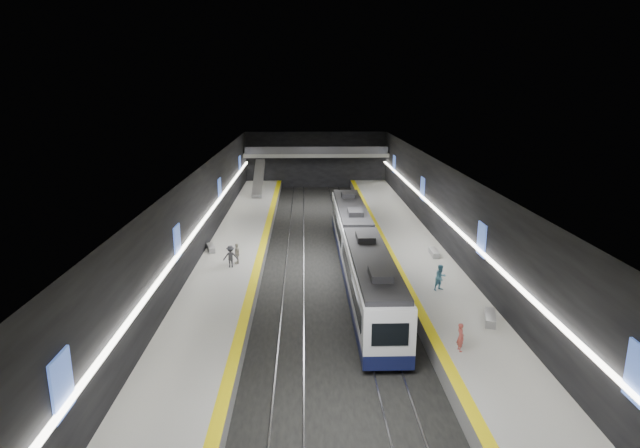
{
  "coord_description": "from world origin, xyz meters",
  "views": [
    {
      "loc": [
        -1.69,
        -41.32,
        14.27
      ],
      "look_at": [
        -0.3,
        5.27,
        2.2
      ],
      "focal_mm": 30.0,
      "sensor_mm": 36.0,
      "label": 1
    }
  ],
  "objects_px": {
    "escalator": "(259,178)",
    "bench_left_far": "(211,248)",
    "bench_right_near": "(490,318)",
    "passenger_left_a": "(237,254)",
    "train": "(359,248)",
    "passenger_right_a": "(461,337)",
    "passenger_left_b": "(231,257)",
    "bench_right_far": "(434,253)",
    "passenger_right_b": "(441,278)"
  },
  "relations": [
    {
      "from": "escalator",
      "to": "bench_left_far",
      "type": "relative_size",
      "value": 4.3
    },
    {
      "from": "escalator",
      "to": "passenger_right_b",
      "type": "distance_m",
      "value": 37.17
    },
    {
      "from": "passenger_left_a",
      "to": "bench_right_far",
      "type": "bearing_deg",
      "value": 73.85
    },
    {
      "from": "train",
      "to": "bench_right_near",
      "type": "relative_size",
      "value": 14.56
    },
    {
      "from": "passenger_left_a",
      "to": "bench_left_far",
      "type": "bearing_deg",
      "value": -164.56
    },
    {
      "from": "train",
      "to": "bench_right_near",
      "type": "xyz_separation_m",
      "value": [
        6.52,
        -10.85,
        -0.94
      ]
    },
    {
      "from": "bench_right_near",
      "to": "passenger_left_a",
      "type": "distance_m",
      "value": 19.35
    },
    {
      "from": "passenger_right_b",
      "to": "passenger_left_a",
      "type": "distance_m",
      "value": 15.44
    },
    {
      "from": "passenger_left_a",
      "to": "passenger_left_b",
      "type": "xyz_separation_m",
      "value": [
        -0.38,
        -0.85,
        0.03
      ]
    },
    {
      "from": "bench_right_near",
      "to": "passenger_right_a",
      "type": "distance_m",
      "value": 4.4
    },
    {
      "from": "bench_left_far",
      "to": "passenger_right_b",
      "type": "xyz_separation_m",
      "value": [
        16.84,
        -9.41,
        0.66
      ]
    },
    {
      "from": "passenger_right_b",
      "to": "passenger_left_b",
      "type": "distance_m",
      "value": 15.48
    },
    {
      "from": "passenger_right_b",
      "to": "train",
      "type": "bearing_deg",
      "value": 102.69
    },
    {
      "from": "train",
      "to": "passenger_left_a",
      "type": "height_order",
      "value": "train"
    },
    {
      "from": "train",
      "to": "escalator",
      "type": "distance_m",
      "value": 29.96
    },
    {
      "from": "train",
      "to": "passenger_right_b",
      "type": "xyz_separation_m",
      "value": [
        4.84,
        -5.83,
        -0.31
      ]
    },
    {
      "from": "escalator",
      "to": "bench_right_near",
      "type": "distance_m",
      "value": 42.46
    },
    {
      "from": "bench_left_far",
      "to": "passenger_right_b",
      "type": "relative_size",
      "value": 1.05
    },
    {
      "from": "escalator",
      "to": "passenger_right_a",
      "type": "distance_m",
      "value": 44.67
    },
    {
      "from": "passenger_left_a",
      "to": "bench_right_near",
      "type": "bearing_deg",
      "value": 33.58
    },
    {
      "from": "escalator",
      "to": "passenger_left_b",
      "type": "bearing_deg",
      "value": -89.54
    },
    {
      "from": "passenger_right_a",
      "to": "passenger_left_a",
      "type": "bearing_deg",
      "value": 36.44
    },
    {
      "from": "escalator",
      "to": "bench_right_near",
      "type": "bearing_deg",
      "value": -67.09
    },
    {
      "from": "passenger_left_b",
      "to": "train",
      "type": "bearing_deg",
      "value": 175.33
    },
    {
      "from": "passenger_right_a",
      "to": "passenger_left_b",
      "type": "xyz_separation_m",
      "value": [
        -13.55,
        13.55,
        0.08
      ]
    },
    {
      "from": "passenger_right_b",
      "to": "passenger_right_a",
      "type": "bearing_deg",
      "value": -124.19
    },
    {
      "from": "bench_right_near",
      "to": "passenger_left_a",
      "type": "height_order",
      "value": "passenger_left_a"
    },
    {
      "from": "bench_left_far",
      "to": "bench_right_near",
      "type": "height_order",
      "value": "bench_right_near"
    },
    {
      "from": "passenger_left_a",
      "to": "passenger_right_b",
      "type": "bearing_deg",
      "value": 45.45
    },
    {
      "from": "train",
      "to": "passenger_right_b",
      "type": "bearing_deg",
      "value": -50.31
    },
    {
      "from": "escalator",
      "to": "passenger_right_a",
      "type": "relative_size",
      "value": 5.27
    },
    {
      "from": "escalator",
      "to": "passenger_left_a",
      "type": "relative_size",
      "value": 4.91
    },
    {
      "from": "train",
      "to": "bench_left_far",
      "type": "xyz_separation_m",
      "value": [
        -12.0,
        3.57,
        -0.97
      ]
    },
    {
      "from": "bench_right_near",
      "to": "passenger_right_b",
      "type": "relative_size",
      "value": 1.16
    },
    {
      "from": "bench_right_far",
      "to": "train",
      "type": "bearing_deg",
      "value": -163.21
    },
    {
      "from": "escalator",
      "to": "bench_left_far",
      "type": "distance_m",
      "value": 24.8
    },
    {
      "from": "bench_right_far",
      "to": "passenger_right_b",
      "type": "distance_m",
      "value": 7.67
    },
    {
      "from": "escalator",
      "to": "bench_right_near",
      "type": "height_order",
      "value": "escalator"
    },
    {
      "from": "bench_left_far",
      "to": "passenger_right_a",
      "type": "relative_size",
      "value": 1.23
    },
    {
      "from": "escalator",
      "to": "passenger_left_b",
      "type": "distance_m",
      "value": 28.96
    },
    {
      "from": "bench_right_near",
      "to": "passenger_left_b",
      "type": "relative_size",
      "value": 1.22
    },
    {
      "from": "passenger_left_b",
      "to": "passenger_left_a",
      "type": "bearing_deg",
      "value": -122.78
    },
    {
      "from": "bench_right_near",
      "to": "bench_right_far",
      "type": "bearing_deg",
      "value": 108.65
    },
    {
      "from": "escalator",
      "to": "bench_left_far",
      "type": "xyz_separation_m",
      "value": [
        -2.0,
        -24.66,
        -1.67
      ]
    },
    {
      "from": "escalator",
      "to": "bench_left_far",
      "type": "bearing_deg",
      "value": -94.64
    },
    {
      "from": "escalator",
      "to": "passenger_right_b",
      "type": "bearing_deg",
      "value": -66.46
    },
    {
      "from": "passenger_right_a",
      "to": "passenger_left_b",
      "type": "relative_size",
      "value": 0.9
    },
    {
      "from": "train",
      "to": "escalator",
      "type": "height_order",
      "value": "escalator"
    },
    {
      "from": "escalator",
      "to": "passenger_right_b",
      "type": "xyz_separation_m",
      "value": [
        14.84,
        -34.06,
        -1.01
      ]
    },
    {
      "from": "train",
      "to": "passenger_left_b",
      "type": "bearing_deg",
      "value": -175.89
    }
  ]
}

